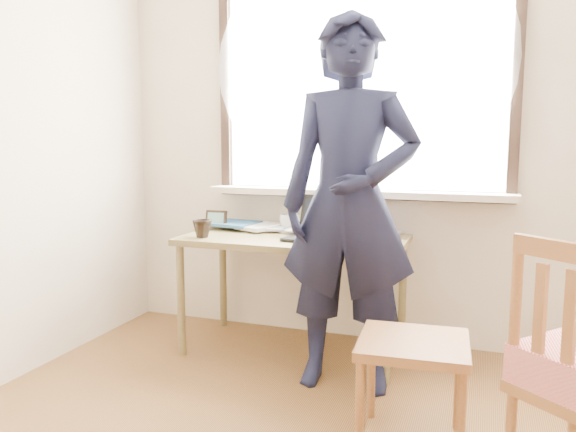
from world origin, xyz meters
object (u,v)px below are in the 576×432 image
(laptop, at_px, (322,230))
(mug_white, at_px, (290,222))
(mug_dark, at_px, (202,229))
(work_chair, at_px, (413,356))
(desk, at_px, (294,249))
(person, at_px, (350,204))

(laptop, relative_size, mug_white, 3.12)
(laptop, bearing_deg, mug_dark, -166.39)
(mug_white, bearing_deg, mug_dark, -133.05)
(mug_dark, xyz_separation_m, work_chair, (1.28, -0.62, -0.36))
(desk, distance_m, laptop, 0.22)
(person, bearing_deg, work_chair, -55.49)
(mug_white, distance_m, work_chair, 1.42)
(laptop, height_order, mug_white, laptop)
(mug_white, xyz_separation_m, mug_dark, (-0.39, -0.42, 0.00))
(person, bearing_deg, mug_white, 127.79)
(mug_white, distance_m, person, 0.78)
(desk, relative_size, person, 0.69)
(desk, xyz_separation_m, mug_white, (-0.10, 0.22, 0.12))
(laptop, relative_size, mug_dark, 3.65)
(person, bearing_deg, mug_dark, 166.44)
(person, bearing_deg, desk, 135.91)
(mug_white, bearing_deg, work_chair, -49.34)
(desk, relative_size, mug_white, 10.03)
(mug_white, relative_size, person, 0.07)
(work_chair, xyz_separation_m, person, (-0.38, 0.48, 0.55))
(desk, bearing_deg, mug_white, 114.48)
(laptop, bearing_deg, desk, 170.65)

